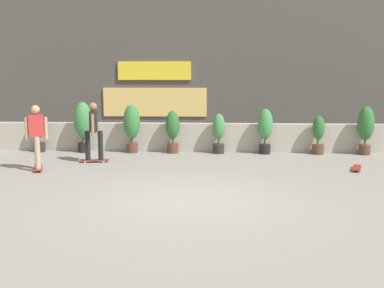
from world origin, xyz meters
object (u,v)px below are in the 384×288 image
at_px(potted_plant_2, 132,125).
at_px(potted_plant_5, 265,128).
at_px(potted_plant_1, 83,123).
at_px(skater_far_left, 37,134).
at_px(potted_plant_7, 366,127).
at_px(potted_plant_3, 173,129).
at_px(potted_plant_4, 219,132).
at_px(skateboard_near_camera, 357,168).
at_px(potted_plant_6, 318,134).
at_px(skater_by_wall_left, 94,129).
at_px(potted_plant_0, 39,132).

relative_size(potted_plant_2, potted_plant_5, 1.08).
xyz_separation_m(potted_plant_1, potted_plant_5, (5.76, 0.00, -0.14)).
bearing_deg(potted_plant_5, skater_far_left, -154.94).
bearing_deg(potted_plant_2, potted_plant_7, -0.00).
bearing_deg(potted_plant_3, potted_plant_4, 0.00).
distance_m(potted_plant_4, potted_plant_7, 4.53).
distance_m(potted_plant_5, skateboard_near_camera, 3.33).
height_order(potted_plant_4, potted_plant_7, potted_plant_7).
distance_m(potted_plant_1, potted_plant_6, 7.41).
relative_size(potted_plant_2, skateboard_near_camera, 1.86).
height_order(potted_plant_5, potted_plant_6, potted_plant_5).
bearing_deg(potted_plant_2, potted_plant_1, -180.00).
relative_size(potted_plant_5, skateboard_near_camera, 1.72).
relative_size(potted_plant_1, skater_far_left, 0.95).
bearing_deg(potted_plant_4, potted_plant_5, -0.00).
bearing_deg(potted_plant_2, potted_plant_4, 0.00).
distance_m(potted_plant_6, skateboard_near_camera, 2.54).
xyz_separation_m(potted_plant_1, skateboard_near_camera, (7.92, -2.42, -0.88)).
xyz_separation_m(potted_plant_7, skater_far_left, (-9.24, -2.88, 0.07)).
relative_size(potted_plant_3, potted_plant_6, 1.11).
height_order(potted_plant_6, skater_by_wall_left, skater_by_wall_left).
height_order(potted_plant_1, potted_plant_3, potted_plant_1).
bearing_deg(potted_plant_3, potted_plant_0, 180.00).
bearing_deg(potted_plant_6, potted_plant_3, 180.00).
xyz_separation_m(potted_plant_0, potted_plant_2, (3.01, 0.00, 0.26)).
bearing_deg(potted_plant_1, skater_by_wall_left, -65.17).
bearing_deg(potted_plant_2, skateboard_near_camera, -20.84).
relative_size(potted_plant_1, potted_plant_7, 1.07).
height_order(potted_plant_1, potted_plant_6, potted_plant_1).
relative_size(potted_plant_1, potted_plant_5, 1.14).
bearing_deg(potted_plant_2, potted_plant_6, 0.00).
xyz_separation_m(potted_plant_5, potted_plant_6, (1.65, 0.00, -0.17)).
relative_size(potted_plant_4, potted_plant_6, 1.04).
height_order(potted_plant_0, potted_plant_6, potted_plant_6).
bearing_deg(potted_plant_5, potted_plant_1, -180.00).
relative_size(potted_plant_7, skateboard_near_camera, 1.82).
bearing_deg(potted_plant_3, skater_far_left, -138.55).
bearing_deg(potted_plant_3, potted_plant_2, 180.00).
relative_size(potted_plant_4, skater_by_wall_left, 0.74).
distance_m(potted_plant_3, skater_by_wall_left, 2.69).
xyz_separation_m(potted_plant_0, potted_plant_5, (7.21, 0.00, 0.18)).
bearing_deg(skater_by_wall_left, potted_plant_7, 11.99).
relative_size(potted_plant_3, skater_far_left, 0.79).
distance_m(potted_plant_5, potted_plant_6, 1.66).
xyz_separation_m(potted_plant_4, skater_by_wall_left, (-3.52, -1.71, 0.25)).
distance_m(potted_plant_4, skateboard_near_camera, 4.38).
relative_size(potted_plant_6, skater_by_wall_left, 0.71).
xyz_separation_m(potted_plant_5, potted_plant_7, (3.08, -0.00, 0.06)).
height_order(skater_far_left, skateboard_near_camera, skater_far_left).
distance_m(potted_plant_0, potted_plant_3, 4.31).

